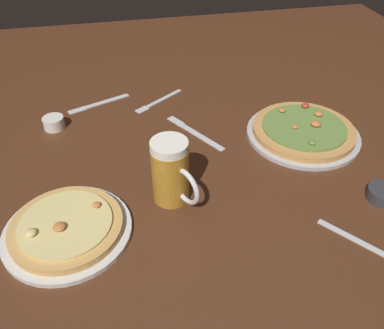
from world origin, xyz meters
TOP-DOWN VIEW (x-y plane):
  - ground_plane at (0.00, 0.00)m, footprint 2.40×2.40m
  - pizza_plate_near at (-0.32, -0.16)m, footprint 0.29×0.29m
  - pizza_plate_far at (0.36, 0.09)m, footprint 0.33×0.33m
  - beer_mug_dark at (-0.07, -0.09)m, footprint 0.10×0.14m
  - ramekin_sauce at (-0.37, 0.29)m, footprint 0.06×0.06m
  - ramekin_butter at (0.44, -0.20)m, footprint 0.08×0.08m
  - fork_left at (-0.04, 0.38)m, footprint 0.18×0.13m
  - knife_right at (-0.24, 0.41)m, footprint 0.21×0.10m
  - fork_spare at (0.32, -0.34)m, footprint 0.15×0.19m
  - knife_spare at (0.04, 0.17)m, footprint 0.14×0.22m

SIDE VIEW (x-z plane):
  - ground_plane at x=0.00m, z-range -0.03..0.00m
  - fork_left at x=-0.04m, z-range 0.00..0.01m
  - fork_spare at x=0.32m, z-range 0.00..0.01m
  - knife_right at x=-0.24m, z-range 0.00..0.01m
  - knife_spare at x=0.04m, z-range 0.00..0.01m
  - ramekin_butter at x=0.44m, z-range 0.00..0.03m
  - pizza_plate_near at x=-0.32m, z-range -0.01..0.04m
  - pizza_plate_far at x=0.36m, z-range -0.01..0.04m
  - ramekin_sauce at x=-0.37m, z-range 0.00..0.04m
  - beer_mug_dark at x=-0.07m, z-range 0.00..0.17m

